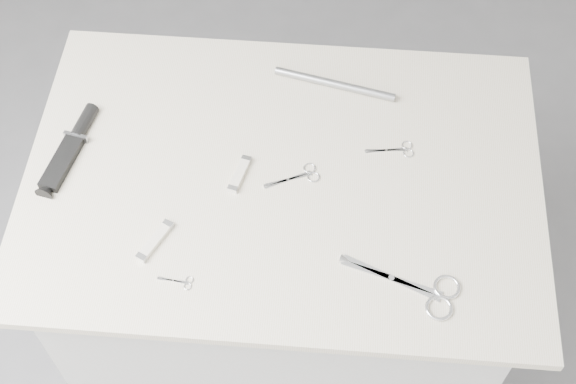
# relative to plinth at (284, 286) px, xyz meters

# --- Properties ---
(ground) EXTENTS (4.00, 4.00, 0.01)m
(ground) POSITION_rel_plinth_xyz_m (0.00, 0.00, -0.46)
(ground) COLOR slate
(ground) RESTS_ON ground
(plinth) EXTENTS (0.90, 0.60, 0.90)m
(plinth) POSITION_rel_plinth_xyz_m (0.00, 0.00, 0.00)
(plinth) COLOR silver
(plinth) RESTS_ON ground
(display_board) EXTENTS (1.00, 0.70, 0.02)m
(display_board) POSITION_rel_plinth_xyz_m (0.00, 0.00, 0.46)
(display_board) COLOR beige
(display_board) RESTS_ON plinth
(large_shears) EXTENTS (0.21, 0.12, 0.01)m
(large_shears) POSITION_rel_plinth_xyz_m (0.27, -0.23, 0.47)
(large_shears) COLOR silver
(large_shears) RESTS_ON display_board
(embroidery_scissors_a) EXTENTS (0.11, 0.07, 0.00)m
(embroidery_scissors_a) POSITION_rel_plinth_xyz_m (0.04, -0.00, 0.47)
(embroidery_scissors_a) COLOR silver
(embroidery_scissors_a) RESTS_ON display_board
(embroidery_scissors_b) EXTENTS (0.10, 0.04, 0.00)m
(embroidery_scissors_b) POSITION_rel_plinth_xyz_m (0.22, 0.08, 0.47)
(embroidery_scissors_b) COLOR silver
(embroidery_scissors_b) RESTS_ON display_board
(tiny_scissors) EXTENTS (0.06, 0.03, 0.00)m
(tiny_scissors) POSITION_rel_plinth_xyz_m (-0.16, -0.25, 0.47)
(tiny_scissors) COLOR silver
(tiny_scissors) RESTS_ON display_board
(sheathed_knife) EXTENTS (0.07, 0.21, 0.03)m
(sheathed_knife) POSITION_rel_plinth_xyz_m (-0.42, 0.04, 0.48)
(sheathed_knife) COLOR black
(sheathed_knife) RESTS_ON display_board
(pocket_knife_a) EXTENTS (0.06, 0.09, 0.01)m
(pocket_knife_a) POSITION_rel_plinth_xyz_m (-0.22, -0.17, 0.48)
(pocket_knife_a) COLOR silver
(pocket_knife_a) RESTS_ON display_board
(pocket_knife_b) EXTENTS (0.04, 0.09, 0.01)m
(pocket_knife_b) POSITION_rel_plinth_xyz_m (-0.08, -0.01, 0.48)
(pocket_knife_b) COLOR silver
(pocket_knife_b) RESTS_ON display_board
(metal_rail) EXTENTS (0.25, 0.07, 0.02)m
(metal_rail) POSITION_rel_plinth_xyz_m (0.09, 0.23, 0.48)
(metal_rail) COLOR gray
(metal_rail) RESTS_ON display_board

